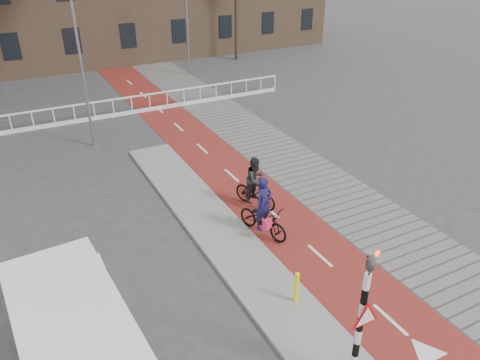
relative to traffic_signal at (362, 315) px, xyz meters
name	(u,v)px	position (x,y,z in m)	size (l,w,h in m)	color
ground	(319,314)	(0.60, 2.02, -1.99)	(120.00, 120.00, 0.00)	#38383A
bike_lane	(211,157)	(2.10, 12.02, -1.98)	(2.50, 60.00, 0.01)	maroon
sidewalk	(266,145)	(4.90, 12.02, -1.98)	(3.00, 60.00, 0.01)	slate
curb_island	(226,240)	(-0.10, 6.02, -1.93)	(1.80, 16.00, 0.12)	gray
traffic_signal	(362,315)	(0.00, 0.00, 0.00)	(0.80, 0.80, 3.68)	black
bollard	(296,288)	(0.26, 2.60, -1.41)	(0.12, 0.12, 0.91)	yellow
cyclist_near	(263,216)	(1.15, 5.86, -1.29)	(1.26, 2.09, 2.04)	black
cyclist_far	(255,187)	(1.77, 7.50, -1.19)	(1.14, 1.83, 1.91)	black
van	(80,356)	(-5.16, 2.38, -0.84)	(2.39, 5.21, 2.18)	white
railing	(33,124)	(-4.40, 19.02, -1.68)	(28.00, 0.10, 0.99)	silver
tree_right	(236,12)	(11.23, 27.39, 1.53)	(0.26, 0.26, 7.04)	black
streetlight_near	(82,68)	(-2.19, 15.68, 1.60)	(0.12, 0.12, 7.17)	slate
streetlight_right	(187,13)	(6.34, 24.95, 2.07)	(0.12, 0.12, 8.12)	slate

